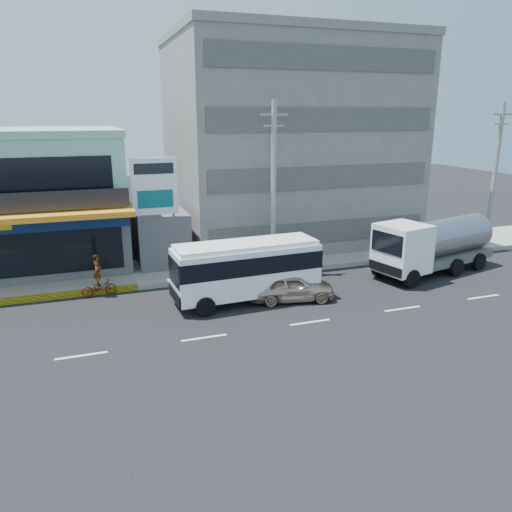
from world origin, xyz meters
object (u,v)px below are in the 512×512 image
Objects in this scene: satellite_dish at (160,210)px; utility_pole_far at (494,177)px; tanker_truck at (432,245)px; motorcycle_rider at (99,282)px; minibus at (246,266)px; billboard at (155,193)px; shop_building at (21,203)px; utility_pole_near at (273,188)px; sedan at (291,287)px; concrete_building at (287,146)px.

utility_pole_far is (22.00, -3.60, 1.57)m from satellite_dish.
motorcycle_rider is at bearing 172.59° from tanker_truck.
minibus is 11.84m from tanker_truck.
shop_building is at bearing 147.68° from billboard.
utility_pole_near is at bearing -15.48° from billboard.
utility_pole_far is 8.43m from tanker_truck.
utility_pole_far is 1.34× the size of minibus.
satellite_dish is 6.45m from motorcycle_rider.
shop_building reaches higher than billboard.
utility_pole_far is at bearing -64.78° from sedan.
billboard is 5.96m from motorcycle_rider.
billboard is 22.57m from utility_pole_far.
sedan is at bearing -17.90° from minibus.
sedan is at bearing -111.39° from concrete_building.
minibus is (-18.91, -3.81, -3.31)m from utility_pole_far.
billboard is (-10.50, -5.80, -2.07)m from concrete_building.
motorcycle_rider is at bearing -176.57° from utility_pole_near.
concrete_building is 10.67× the size of satellite_dish.
sedan is (-0.75, -4.51, -4.41)m from utility_pole_near.
satellite_dish is (-10.00, -4.00, -3.42)m from concrete_building.
shop_building reaches higher than satellite_dish.
sedan is 1.92× the size of motorcycle_rider.
utility_pole_far is (22.50, -1.80, 0.22)m from billboard.
utility_pole_near is 10.94m from motorcycle_rider.
sedan is at bearing -164.92° from utility_pole_far.
utility_pole_near reaches higher than sedan.
tanker_truck is at bearing -24.08° from satellite_dish.
concrete_building reaches higher than sedan.
utility_pole_near is 5.82m from minibus.
utility_pole_far reaches higher than tanker_truck.
utility_pole_near is at bearing -25.06° from shop_building.
sedan is 10.05m from motorcycle_rider.
utility_pole_near and utility_pole_far have the same top height.
billboard is at bearing -151.08° from concrete_building.
concrete_building is at bearing 28.92° from billboard.
concrete_building is 7.05× the size of motorcycle_rider.
utility_pole_far is 19.57m from minibus.
shop_building is 15.50m from utility_pole_near.
tanker_truck is at bearing -22.75° from shop_building.
satellite_dish is 2.31m from billboard.
utility_pole_far reaches higher than satellite_dish.
utility_pole_far is at bearing 11.41° from minibus.
utility_pole_far is 17.89m from sedan.
minibus is (3.09, -7.41, -1.73)m from satellite_dish.
sedan is (5.25, -8.11, -2.83)m from satellite_dish.
satellite_dish is 0.66× the size of motorcycle_rider.
motorcycle_rider is (4.00, -7.15, -3.25)m from shop_building.
minibus reaches higher than sedan.
utility_pole_near is at bearing -117.76° from concrete_building.
motorcycle_rider is at bearing -133.60° from satellite_dish.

